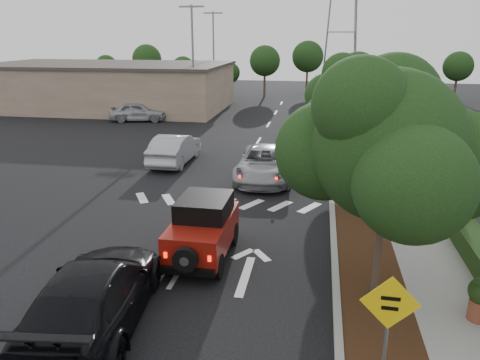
% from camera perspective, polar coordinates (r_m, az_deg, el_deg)
% --- Properties ---
extents(ground, '(120.00, 120.00, 0.00)m').
position_cam_1_polar(ground, '(14.41, -7.37, -10.89)').
color(ground, black).
rests_on(ground, ground).
extents(curb, '(0.20, 70.00, 0.15)m').
position_cam_1_polar(curb, '(25.02, 10.93, 1.50)').
color(curb, '#9E9B93').
rests_on(curb, ground).
extents(planting_strip, '(1.80, 70.00, 0.12)m').
position_cam_1_polar(planting_strip, '(25.07, 13.21, 1.35)').
color(planting_strip, black).
rests_on(planting_strip, ground).
extents(sidewalk, '(2.00, 70.00, 0.12)m').
position_cam_1_polar(sidewalk, '(25.27, 17.51, 1.12)').
color(sidewalk, gray).
rests_on(sidewalk, ground).
extents(hedge, '(0.80, 70.00, 0.80)m').
position_cam_1_polar(hedge, '(25.42, 20.70, 1.68)').
color(hedge, black).
rests_on(hedge, ground).
extents(commercial_building, '(22.00, 12.00, 4.00)m').
position_cam_1_polar(commercial_building, '(46.81, -15.82, 10.88)').
color(commercial_building, '#826F5A').
rests_on(commercial_building, ground).
extents(transmission_tower, '(7.00, 4.00, 28.00)m').
position_cam_1_polar(transmission_tower, '(60.51, 11.82, 10.59)').
color(transmission_tower, slate).
rests_on(transmission_tower, ground).
extents(street_tree_near, '(3.80, 3.80, 5.92)m').
position_cam_1_polar(street_tree_near, '(13.54, 15.96, -13.46)').
color(street_tree_near, black).
rests_on(street_tree_near, ground).
extents(street_tree_mid, '(3.20, 3.20, 5.32)m').
position_cam_1_polar(street_tree_mid, '(19.87, 14.01, -3.14)').
color(street_tree_mid, black).
rests_on(street_tree_mid, ground).
extents(street_tree_far, '(3.40, 3.40, 5.62)m').
position_cam_1_polar(street_tree_far, '(26.05, 13.09, 1.82)').
color(street_tree_far, black).
rests_on(street_tree_far, ground).
extents(light_pole_a, '(2.00, 0.22, 9.00)m').
position_cam_1_polar(light_pole_a, '(40.07, -5.55, 7.55)').
color(light_pole_a, slate).
rests_on(light_pole_a, ground).
extents(light_pole_b, '(2.00, 0.22, 9.00)m').
position_cam_1_polar(light_pole_b, '(51.82, -3.15, 9.84)').
color(light_pole_b, slate).
rests_on(light_pole_b, ground).
extents(red_jeep, '(1.73, 3.81, 1.94)m').
position_cam_1_polar(red_jeep, '(14.84, -4.39, -5.71)').
color(red_jeep, black).
rests_on(red_jeep, ground).
extents(silver_suv_ahead, '(2.67, 5.65, 1.56)m').
position_cam_1_polar(silver_suv_ahead, '(22.73, 3.06, 2.03)').
color(silver_suv_ahead, '#96989D').
rests_on(silver_suv_ahead, ground).
extents(black_suv_oncoming, '(2.97, 5.97, 1.67)m').
position_cam_1_polar(black_suv_oncoming, '(12.04, -17.25, -13.15)').
color(black_suv_oncoming, black).
rests_on(black_suv_oncoming, ground).
extents(silver_sedan_oncoming, '(1.73, 4.87, 1.60)m').
position_cam_1_polar(silver_sedan_oncoming, '(25.82, -7.96, 3.80)').
color(silver_sedan_oncoming, '#A8AAB0').
rests_on(silver_sedan_oncoming, ground).
extents(parked_suv, '(4.76, 2.69, 1.53)m').
position_cam_1_polar(parked_suv, '(39.11, -12.34, 8.13)').
color(parked_suv, '#A7A8AF').
rests_on(parked_suv, ground).
extents(speed_hump_sign, '(1.12, 0.10, 2.39)m').
position_cam_1_polar(speed_hump_sign, '(9.68, 17.66, -15.56)').
color(speed_hump_sign, slate).
rests_on(speed_hump_sign, ground).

